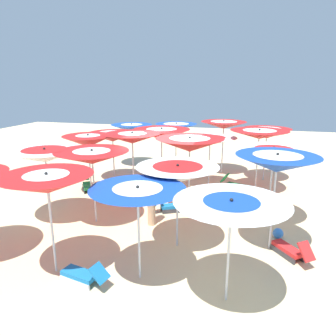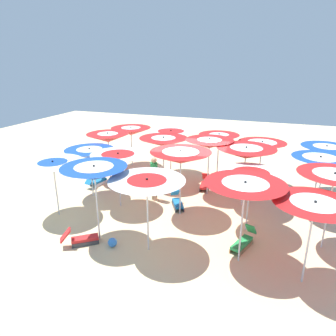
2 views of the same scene
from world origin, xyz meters
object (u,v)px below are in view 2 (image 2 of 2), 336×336
(beach_umbrella_6, at_px, (246,153))
(lounger_3, at_px, (226,174))
(beach_umbrella_7, at_px, (209,144))
(lounger_1, at_px, (205,184))
(beach_umbrella_4, at_px, (131,131))
(beach_umbrella_8, at_px, (163,142))
(beach_umbrella_18, at_px, (94,173))
(lounger_0, at_px, (82,239))
(beachgoer_0, at_px, (154,178))
(beach_ball, at_px, (112,242))
(beach_umbrella_2, at_px, (219,139))
(beach_umbrella_16, at_px, (245,188))
(lounger_4, at_px, (97,181))
(beach_umbrella_0, at_px, (326,151))
(beach_umbrella_14, at_px, (90,154))
(beach_umbrella_12, at_px, (181,157))
(beach_umbrella_17, at_px, (147,185))
(beach_umbrella_19, at_px, (53,166))
(beach_umbrella_9, at_px, (108,138))
(beach_umbrella_15, at_px, (314,210))
(beach_umbrella_11, at_px, (251,177))
(lounger_2, at_px, (243,242))
(beach_umbrella_13, at_px, (118,159))
(beach_umbrella_1, at_px, (262,146))
(beach_umbrella_10, at_px, (334,179))
(beach_umbrella_5, at_px, (320,162))
(beach_umbrella_3, at_px, (171,135))

(beach_umbrella_6, relative_size, lounger_3, 2.19)
(beach_umbrella_7, distance_m, lounger_1, 2.18)
(beach_umbrella_4, bearing_deg, beach_umbrella_8, -37.63)
(beach_umbrella_18, bearing_deg, beach_umbrella_8, 86.36)
(lounger_0, xyz_separation_m, beachgoer_0, (0.92, 3.90, 0.79))
(beachgoer_0, distance_m, beach_ball, 3.78)
(beach_umbrella_8, xyz_separation_m, beach_ball, (0.30, -5.44, -1.93))
(beach_umbrella_2, bearing_deg, beach_umbrella_16, -73.31)
(beach_umbrella_7, xyz_separation_m, lounger_4, (-5.13, -0.75, -2.09))
(beach_umbrella_0, relative_size, lounger_0, 1.94)
(beach_umbrella_7, relative_size, beach_umbrella_14, 1.16)
(beach_ball, bearing_deg, beach_umbrella_12, 64.40)
(beach_umbrella_0, bearing_deg, beach_umbrella_17, -129.53)
(lounger_0, bearing_deg, beach_umbrella_17, -25.44)
(beach_umbrella_19, relative_size, beach_ball, 7.49)
(beach_umbrella_9, bearing_deg, beach_umbrella_7, -1.00)
(beach_umbrella_4, bearing_deg, beach_umbrella_15, -40.46)
(beach_umbrella_11, distance_m, lounger_2, 2.10)
(beach_umbrella_9, height_order, beach_umbrella_13, beach_umbrella_9)
(beach_umbrella_4, distance_m, beach_umbrella_11, 8.44)
(beach_umbrella_2, height_order, beach_umbrella_4, beach_umbrella_2)
(beach_umbrella_1, relative_size, lounger_2, 1.73)
(beach_umbrella_10, distance_m, beach_umbrella_18, 7.09)
(beach_umbrella_7, height_order, lounger_1, beach_umbrella_7)
(beach_umbrella_0, bearing_deg, beach_umbrella_12, -142.47)
(beach_umbrella_2, distance_m, beach_umbrella_16, 6.48)
(beach_umbrella_4, relative_size, lounger_2, 1.75)
(beach_umbrella_5, bearing_deg, lounger_3, 142.83)
(beach_ball, bearing_deg, beach_umbrella_0, 46.06)
(beach_umbrella_5, distance_m, beach_umbrella_9, 9.07)
(beach_umbrella_15, bearing_deg, beach_umbrella_3, 131.88)
(lounger_3, height_order, lounger_4, lounger_3)
(beach_ball, bearing_deg, beach_umbrella_18, 157.39)
(beach_umbrella_8, relative_size, beach_umbrella_15, 0.98)
(beach_umbrella_14, height_order, beach_umbrella_16, beach_umbrella_16)
(lounger_4, bearing_deg, beach_umbrella_9, -4.15)
(beach_umbrella_14, relative_size, beach_umbrella_19, 1.00)
(beach_umbrella_11, height_order, beach_umbrella_18, beach_umbrella_18)
(beach_umbrella_4, xyz_separation_m, beach_umbrella_18, (2.31, -7.21, 0.36))
(beach_umbrella_14, xyz_separation_m, beachgoer_0, (2.64, 0.56, -0.93))
(beach_umbrella_13, bearing_deg, beach_umbrella_19, -142.31)
(beach_umbrella_7, xyz_separation_m, beach_umbrella_19, (-4.89, -3.80, -0.32))
(beach_umbrella_10, height_order, beach_umbrella_11, beach_umbrella_10)
(beach_umbrella_6, xyz_separation_m, beach_umbrella_17, (-2.35, -4.13, -0.05))
(beach_umbrella_4, xyz_separation_m, beach_umbrella_6, (6.42, -3.11, 0.26))
(lounger_3, bearing_deg, beach_umbrella_19, 15.15)
(beach_umbrella_11, xyz_separation_m, beach_umbrella_18, (-4.48, -2.20, 0.34))
(beach_umbrella_15, relative_size, beachgoer_0, 1.27)
(beach_umbrella_1, xyz_separation_m, lounger_1, (-2.30, -1.12, -1.73))
(beach_umbrella_12, bearing_deg, beach_umbrella_14, 175.53)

